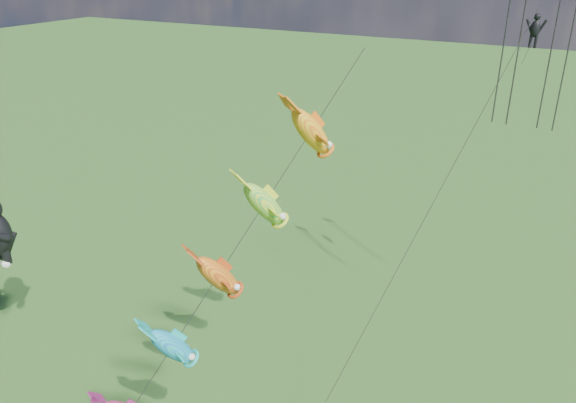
% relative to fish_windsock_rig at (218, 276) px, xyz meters
% --- Properties ---
extents(ground, '(300.00, 300.00, 0.00)m').
position_rel_fish_windsock_rig_xyz_m(ground, '(-13.11, -1.65, -11.25)').
color(ground, '#184611').
extents(fish_windsock_rig, '(8.74, 13.49, 20.04)m').
position_rel_fish_windsock_rig_xyz_m(fish_windsock_rig, '(0.00, 0.00, 0.00)').
color(fish_windsock_rig, brown).
rests_on(fish_windsock_rig, ground).
extents(parafoil_rig, '(8.63, 15.84, 24.93)m').
position_rel_fish_windsock_rig_xyz_m(parafoil_rig, '(9.19, 14.18, 8.69)').
color(parafoil_rig, brown).
rests_on(parafoil_rig, ground).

